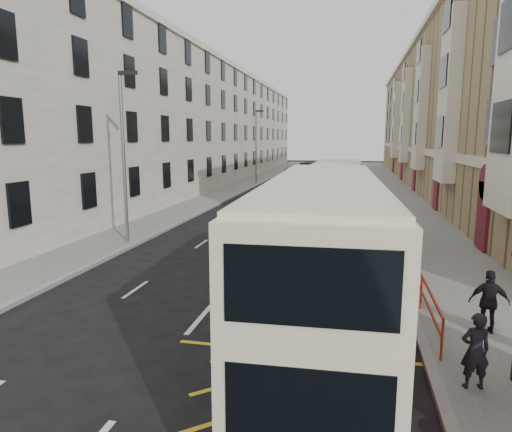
% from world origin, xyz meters
% --- Properties ---
extents(ground, '(200.00, 200.00, 0.00)m').
position_xyz_m(ground, '(0.00, 0.00, 0.00)').
color(ground, black).
rests_on(ground, ground).
extents(pavement_right, '(4.00, 120.00, 0.15)m').
position_xyz_m(pavement_right, '(8.00, 30.00, 0.07)').
color(pavement_right, slate).
rests_on(pavement_right, ground).
extents(pavement_left, '(3.00, 120.00, 0.15)m').
position_xyz_m(pavement_left, '(-7.50, 30.00, 0.07)').
color(pavement_left, slate).
rests_on(pavement_left, ground).
extents(kerb_right, '(0.25, 120.00, 0.15)m').
position_xyz_m(kerb_right, '(6.00, 30.00, 0.07)').
color(kerb_right, gray).
rests_on(kerb_right, ground).
extents(kerb_left, '(0.25, 120.00, 0.15)m').
position_xyz_m(kerb_left, '(-6.00, 30.00, 0.07)').
color(kerb_left, gray).
rests_on(kerb_left, ground).
extents(road_markings, '(10.00, 110.00, 0.01)m').
position_xyz_m(road_markings, '(0.00, 45.00, 0.01)').
color(road_markings, silver).
rests_on(road_markings, ground).
extents(terrace_right, '(10.75, 79.00, 15.25)m').
position_xyz_m(terrace_right, '(14.88, 45.38, 7.52)').
color(terrace_right, '#9B855A').
rests_on(terrace_right, ground).
extents(terrace_left, '(9.18, 79.00, 13.25)m').
position_xyz_m(terrace_left, '(-13.43, 45.50, 6.52)').
color(terrace_left, silver).
rests_on(terrace_left, ground).
extents(guard_railing, '(0.06, 6.56, 1.01)m').
position_xyz_m(guard_railing, '(6.25, 5.75, 0.86)').
color(guard_railing, '#AD2C14').
rests_on(guard_railing, pavement_right).
extents(street_lamp_near, '(0.93, 0.18, 8.00)m').
position_xyz_m(street_lamp_near, '(-6.35, 12.00, 4.64)').
color(street_lamp_near, slate).
rests_on(street_lamp_near, pavement_left).
extents(street_lamp_far, '(0.93, 0.18, 8.00)m').
position_xyz_m(street_lamp_far, '(-6.35, 42.00, 4.64)').
color(street_lamp_far, slate).
rests_on(street_lamp_far, pavement_left).
extents(double_decker_front, '(2.77, 10.69, 4.24)m').
position_xyz_m(double_decker_front, '(3.55, 2.58, 2.16)').
color(double_decker_front, beige).
rests_on(double_decker_front, ground).
extents(double_decker_rear, '(2.47, 9.97, 3.96)m').
position_xyz_m(double_decker_rear, '(3.39, 13.72, 2.02)').
color(double_decker_rear, beige).
rests_on(double_decker_rear, ground).
extents(pedestrian_near, '(0.64, 0.48, 1.59)m').
position_xyz_m(pedestrian_near, '(6.67, 1.42, 0.95)').
color(pedestrian_near, black).
rests_on(pedestrian_near, pavement_right).
extents(pedestrian_far, '(1.00, 0.48, 1.66)m').
position_xyz_m(pedestrian_far, '(7.70, 4.36, 0.98)').
color(pedestrian_far, black).
rests_on(pedestrian_far, pavement_right).
extents(white_van, '(3.40, 5.56, 1.44)m').
position_xyz_m(white_van, '(-2.78, 44.32, 0.72)').
color(white_van, white).
rests_on(white_van, ground).
extents(car_silver, '(2.53, 4.60, 1.48)m').
position_xyz_m(car_silver, '(-3.78, 50.91, 0.74)').
color(car_silver, '#9EA0A4').
rests_on(car_silver, ground).
extents(car_dark, '(2.06, 4.10, 1.29)m').
position_xyz_m(car_dark, '(-3.38, 65.18, 0.64)').
color(car_dark, black).
rests_on(car_dark, ground).
extents(car_red, '(2.75, 4.81, 1.31)m').
position_xyz_m(car_red, '(4.32, 64.21, 0.66)').
color(car_red, '#990700').
rests_on(car_red, ground).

